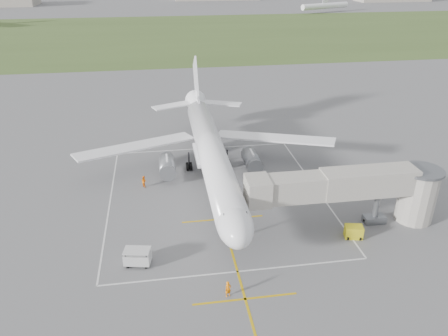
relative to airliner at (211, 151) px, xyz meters
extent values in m
plane|color=#57575A|center=(0.00, -0.75, -4.39)|extent=(700.00, 700.00, 0.00)
cube|color=#3E5424|center=(0.00, 129.25, -4.38)|extent=(700.00, 120.00, 0.02)
cube|color=#C4990B|center=(0.00, -5.75, -4.38)|extent=(0.25, 60.00, 0.01)
cube|color=#C4990B|center=(0.00, -24.75, -4.38)|extent=(10.00, 0.25, 0.01)
cube|color=#C4990B|center=(0.00, -10.75, -4.38)|extent=(10.00, 0.25, 0.01)
cube|color=silver|center=(0.00, 11.25, -4.38)|extent=(28.00, 0.20, 0.01)
cube|color=silver|center=(0.00, -20.75, -4.38)|extent=(28.00, 0.20, 0.01)
cube|color=silver|center=(-14.00, -4.75, -4.38)|extent=(0.20, 32.00, 0.01)
cube|color=silver|center=(14.00, -4.75, -4.38)|extent=(0.20, 32.00, 0.01)
cylinder|color=white|center=(0.00, -0.75, 0.11)|extent=(3.80, 36.00, 3.80)
ellipsoid|color=white|center=(0.00, -18.75, 0.11)|extent=(3.80, 7.22, 3.80)
cube|color=black|center=(0.00, -19.65, 1.16)|extent=(2.40, 1.60, 0.99)
cone|color=white|center=(0.00, 19.75, 0.51)|extent=(3.80, 6.00, 3.80)
cube|color=white|center=(10.50, 5.25, -0.74)|extent=(17.93, 11.24, 1.23)
cube|color=white|center=(-10.50, 5.25, -0.74)|extent=(17.93, 11.24, 1.23)
cube|color=white|center=(0.00, 2.25, -1.44)|extent=(4.20, 8.00, 0.50)
cube|color=white|center=(0.00, 20.45, 4.81)|extent=(0.30, 7.89, 8.65)
cube|color=white|center=(0.00, 18.25, 1.81)|extent=(0.35, 5.00, 1.20)
cube|color=white|center=(4.20, 19.45, 0.71)|extent=(7.85, 5.03, 0.20)
cube|color=white|center=(-4.20, 19.45, 0.71)|extent=(7.85, 5.03, 0.20)
cylinder|color=slate|center=(6.20, 1.75, -2.49)|extent=(2.30, 4.20, 2.30)
cube|color=white|center=(6.20, 1.45, -1.69)|extent=(0.25, 2.40, 1.20)
cylinder|color=slate|center=(-6.20, 1.75, -2.49)|extent=(2.30, 4.20, 2.30)
cube|color=white|center=(-6.20, 1.45, -1.69)|extent=(0.25, 2.40, 1.20)
cylinder|color=black|center=(0.00, -15.25, -3.09)|extent=(0.18, 0.18, 2.60)
cylinder|color=black|center=(-0.11, -15.25, -3.99)|extent=(0.28, 0.80, 0.80)
cylinder|color=black|center=(0.11, -15.25, -3.99)|extent=(0.28, 0.80, 0.80)
cylinder|color=black|center=(2.90, 3.75, -2.99)|extent=(0.22, 0.22, 2.80)
cylinder|color=black|center=(2.62, 3.40, -3.91)|extent=(0.32, 0.96, 0.96)
cylinder|color=black|center=(3.18, 3.40, -3.91)|extent=(0.32, 0.96, 0.96)
cylinder|color=black|center=(2.62, 4.10, -3.91)|extent=(0.32, 0.96, 0.96)
cylinder|color=black|center=(3.18, 4.10, -3.91)|extent=(0.32, 0.96, 0.96)
cylinder|color=black|center=(-2.90, 3.75, -2.99)|extent=(0.22, 0.22, 2.80)
cylinder|color=black|center=(-3.18, 3.40, -3.91)|extent=(0.32, 0.96, 0.96)
cylinder|color=black|center=(-2.62, 3.40, -3.91)|extent=(0.32, 0.96, 0.96)
cylinder|color=black|center=(-3.18, 4.10, -3.91)|extent=(0.32, 0.96, 0.96)
cylinder|color=black|center=(-2.62, 4.10, -3.91)|extent=(0.32, 0.96, 0.96)
cube|color=gray|center=(7.74, -14.25, 1.21)|extent=(11.09, 2.90, 2.80)
cube|color=gray|center=(16.46, -14.25, 1.31)|extent=(11.09, 3.10, 3.00)
cube|color=gray|center=(3.40, -14.25, 1.21)|extent=(2.60, 3.40, 3.00)
cylinder|color=#5C5F64|center=(18.00, -14.25, -2.29)|extent=(0.70, 0.70, 4.20)
cube|color=#5C5F64|center=(18.00, -14.25, -3.94)|extent=(2.60, 1.40, 0.90)
cylinder|color=gray|center=(23.00, -14.25, -1.19)|extent=(4.40, 4.40, 6.40)
cylinder|color=#5C5F64|center=(23.00, -14.25, 2.21)|extent=(5.00, 5.00, 0.30)
cylinder|color=black|center=(17.00, -14.25, -4.04)|extent=(0.70, 0.30, 0.70)
cylinder|color=black|center=(19.00, -14.25, -4.04)|extent=(0.70, 0.30, 0.70)
cube|color=gold|center=(14.20, -16.81, -3.65)|extent=(2.20, 1.67, 1.48)
cylinder|color=black|center=(13.41, -17.20, -4.18)|extent=(0.28, 0.47, 0.43)
cylinder|color=black|center=(14.76, -17.49, -4.18)|extent=(0.28, 0.47, 0.43)
cube|color=silver|center=(-10.06, -18.02, -3.48)|extent=(2.94, 2.10, 1.18)
cube|color=silver|center=(-10.06, -18.02, -2.57)|extent=(2.94, 2.10, 0.09)
cylinder|color=black|center=(-11.24, -18.44, -3.27)|extent=(0.09, 0.09, 1.39)
cylinder|color=black|center=(-9.13, -18.86, -3.27)|extent=(0.09, 0.09, 1.39)
cylinder|color=black|center=(-10.99, -17.18, -3.27)|extent=(0.09, 0.09, 1.39)
cylinder|color=black|center=(-8.88, -17.60, -3.27)|extent=(0.09, 0.09, 1.39)
cylinder|color=black|center=(-11.12, -18.41, -4.18)|extent=(0.27, 0.46, 0.43)
cylinder|color=black|center=(-9.23, -18.79, -4.18)|extent=(0.27, 0.46, 0.43)
cylinder|color=black|center=(-10.89, -17.25, -4.18)|extent=(0.27, 0.46, 0.43)
cylinder|color=black|center=(-9.00, -17.63, -4.18)|extent=(0.27, 0.46, 0.43)
imported|color=orange|center=(-1.52, -24.09, -3.56)|extent=(0.70, 0.56, 1.66)
imported|color=orange|center=(-9.56, -0.75, -3.58)|extent=(0.97, 1.01, 1.63)
cylinder|color=white|center=(88.98, 191.64, -0.89)|extent=(30.94, 14.71, 3.20)
camera|label=1|loc=(-6.82, -55.53, 24.74)|focal=35.00mm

